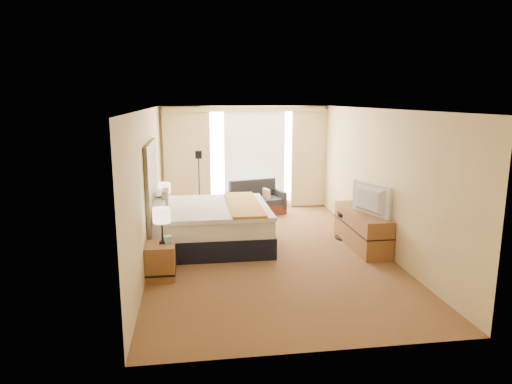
{
  "coord_description": "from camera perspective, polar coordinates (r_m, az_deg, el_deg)",
  "views": [
    {
      "loc": [
        -1.34,
        -7.99,
        2.78
      ],
      "look_at": [
        -0.15,
        0.4,
        1.04
      ],
      "focal_mm": 32.0,
      "sensor_mm": 36.0,
      "label": 1
    }
  ],
  "objects": [
    {
      "name": "bed",
      "position": [
        8.82,
        -6.0,
        -4.07
      ],
      "size": [
        2.28,
        2.09,
        1.11
      ],
      "color": "black",
      "rests_on": "floor"
    },
    {
      "name": "wall_front",
      "position": [
        4.92,
        8.18,
        -6.03
      ],
      "size": [
        4.2,
        0.02,
        2.6
      ],
      "primitive_type": "cube",
      "color": "beige",
      "rests_on": "ground"
    },
    {
      "name": "floor_lamp",
      "position": [
        10.42,
        -7.15,
        2.51
      ],
      "size": [
        0.21,
        0.21,
        1.62
      ],
      "color": "black",
      "rests_on": "floor"
    },
    {
      "name": "wall_left",
      "position": [
        8.16,
        -13.3,
        0.85
      ],
      "size": [
        0.02,
        7.0,
        2.6
      ],
      "primitive_type": "cube",
      "color": "beige",
      "rests_on": "ground"
    },
    {
      "name": "desk_chair",
      "position": [
        9.35,
        11.82,
        -2.95
      ],
      "size": [
        0.53,
        0.53,
        1.05
      ],
      "rotation": [
        0.0,
        0.0,
        -0.4
      ],
      "color": "black",
      "rests_on": "floor"
    },
    {
      "name": "nightstand_right",
      "position": [
        9.78,
        -10.95,
        -3.44
      ],
      "size": [
        0.45,
        0.52,
        0.55
      ],
      "primitive_type": "cube",
      "color": "brown",
      "rests_on": "floor"
    },
    {
      "name": "curtains",
      "position": [
        11.54,
        -1.4,
        4.79
      ],
      "size": [
        4.12,
        0.19,
        2.56
      ],
      "color": "beige",
      "rests_on": "floor"
    },
    {
      "name": "wall_right",
      "position": [
        8.83,
        14.98,
        1.57
      ],
      "size": [
        0.02,
        7.0,
        2.6
      ],
      "primitive_type": "cube",
      "color": "beige",
      "rests_on": "ground"
    },
    {
      "name": "television",
      "position": [
        8.48,
        13.69,
        -0.94
      ],
      "size": [
        0.44,
        0.98,
        0.57
      ],
      "primitive_type": "imported",
      "rotation": [
        0.0,
        0.0,
        1.9
      ],
      "color": "black",
      "rests_on": "media_dresser"
    },
    {
      "name": "telephone",
      "position": [
        9.82,
        -10.96,
        -1.52
      ],
      "size": [
        0.18,
        0.15,
        0.07
      ],
      "primitive_type": "cube",
      "rotation": [
        0.0,
        0.0,
        -0.04
      ],
      "color": "black",
      "rests_on": "nightstand_right"
    },
    {
      "name": "floor",
      "position": [
        8.57,
        1.36,
        -7.32
      ],
      "size": [
        4.2,
        7.0,
        0.02
      ],
      "primitive_type": "cube",
      "color": "#571C18",
      "rests_on": "ground"
    },
    {
      "name": "media_dresser",
      "position": [
        8.94,
        13.06,
        -4.47
      ],
      "size": [
        0.5,
        1.8,
        0.7
      ],
      "primitive_type": "cube",
      "color": "brown",
      "rests_on": "floor"
    },
    {
      "name": "lamp_right",
      "position": [
        9.61,
        -11.37,
        0.45
      ],
      "size": [
        0.25,
        0.25,
        0.52
      ],
      "color": "black",
      "rests_on": "nightstand_right"
    },
    {
      "name": "headboard",
      "position": [
        8.36,
        -12.9,
        0.98
      ],
      "size": [
        0.06,
        1.85,
        1.5
      ],
      "primitive_type": "cube",
      "color": "black",
      "rests_on": "wall_left"
    },
    {
      "name": "loveseat",
      "position": [
        11.19,
        0.04,
        -1.35
      ],
      "size": [
        1.44,
        1.01,
        0.81
      ],
      "rotation": [
        0.0,
        0.0,
        0.26
      ],
      "color": "#582419",
      "rests_on": "floor"
    },
    {
      "name": "tissue_box",
      "position": [
        7.34,
        -10.97,
        -5.84
      ],
      "size": [
        0.15,
        0.15,
        0.11
      ],
      "primitive_type": "cube",
      "rotation": [
        0.0,
        0.0,
        0.29
      ],
      "color": "#8CB6D9",
      "rests_on": "nightstand_left"
    },
    {
      "name": "nightstand_left",
      "position": [
        7.4,
        -11.84,
        -8.43
      ],
      "size": [
        0.45,
        0.52,
        0.55
      ],
      "primitive_type": "cube",
      "color": "brown",
      "rests_on": "floor"
    },
    {
      "name": "wall_back",
      "position": [
        11.66,
        -1.44,
        4.32
      ],
      "size": [
        4.2,
        0.02,
        2.6
      ],
      "primitive_type": "cube",
      "color": "beige",
      "rests_on": "ground"
    },
    {
      "name": "window",
      "position": [
        11.66,
        -0.2,
        4.43
      ],
      "size": [
        2.3,
        0.02,
        2.3
      ],
      "primitive_type": "cube",
      "color": "white",
      "rests_on": "wall_back"
    },
    {
      "name": "lamp_left",
      "position": [
        7.22,
        -11.73,
        -2.96
      ],
      "size": [
        0.27,
        0.27,
        0.57
      ],
      "color": "black",
      "rests_on": "nightstand_left"
    },
    {
      "name": "ceiling",
      "position": [
        8.11,
        1.45,
        10.34
      ],
      "size": [
        4.2,
        7.0,
        0.02
      ],
      "primitive_type": "cube",
      "color": "silver",
      "rests_on": "wall_back"
    }
  ]
}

